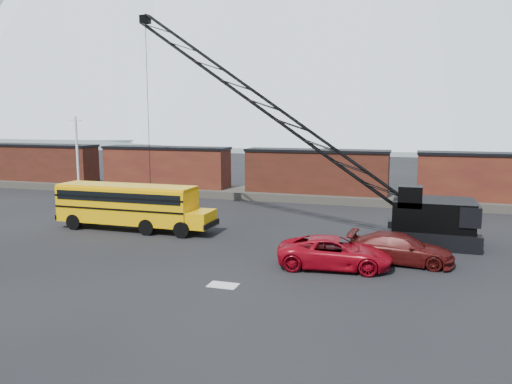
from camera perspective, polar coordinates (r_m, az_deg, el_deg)
ground at (r=27.76m, az=-1.74°, el=-7.94°), size 160.00×160.00×0.00m
gravel_berm at (r=48.53m, az=6.85°, el=-0.47°), size 120.00×5.00×0.70m
boxcar_west_far at (r=62.55m, az=-23.33°, el=3.12°), size 13.70×3.10×4.17m
boxcar_west_near at (r=53.51m, az=-10.21°, el=2.89°), size 13.70×3.10×4.17m
boxcar_mid at (r=48.22m, az=6.90°, el=2.36°), size 13.70×3.10×4.17m
boxcar_east_near at (r=47.95m, az=26.04°, el=1.53°), size 13.70×3.10×4.17m
utility_pole at (r=54.32m, az=-19.75°, el=4.07°), size 1.40×0.24×8.00m
snow_patch at (r=24.02m, az=-3.79°, el=-10.58°), size 1.40×0.90×0.02m
school_bus at (r=36.12m, az=-14.10°, el=-1.43°), size 11.65×2.65×3.19m
red_pickup at (r=26.74m, az=8.99°, el=-6.85°), size 6.20×3.34×1.65m
maroon_suv at (r=28.36m, az=16.19°, el=-6.23°), size 5.72×2.60×1.62m
crawler_crane at (r=33.77m, az=4.01°, el=7.93°), size 23.27×4.20×15.30m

